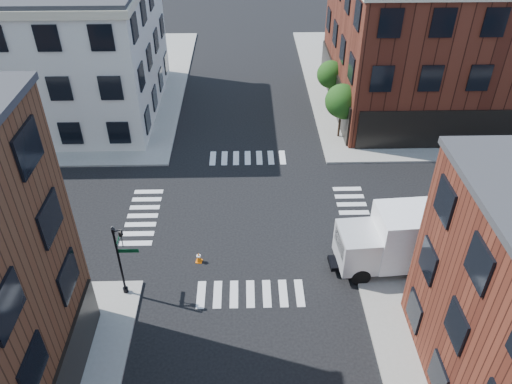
{
  "coord_description": "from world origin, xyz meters",
  "views": [
    {
      "loc": [
        -0.15,
        -25.79,
        20.58
      ],
      "look_at": [
        0.45,
        -0.94,
        2.5
      ],
      "focal_mm": 35.0,
      "sensor_mm": 36.0,
      "label": 1
    }
  ],
  "objects": [
    {
      "name": "ground",
      "position": [
        0.0,
        0.0,
        0.0
      ],
      "size": [
        120.0,
        120.0,
        0.0
      ],
      "primitive_type": "plane",
      "color": "black",
      "rests_on": "ground"
    },
    {
      "name": "sidewalk_ne",
      "position": [
        21.0,
        21.0,
        0.07
      ],
      "size": [
        30.0,
        30.0,
        0.15
      ],
      "primitive_type": "cube",
      "color": "gray",
      "rests_on": "ground"
    },
    {
      "name": "sidewalk_nw",
      "position": [
        -21.0,
        21.0,
        0.07
      ],
      "size": [
        30.0,
        30.0,
        0.15
      ],
      "primitive_type": "cube",
      "color": "gray",
      "rests_on": "ground"
    },
    {
      "name": "building_ne",
      "position": [
        20.5,
        16.0,
        6.0
      ],
      "size": [
        25.0,
        16.0,
        12.0
      ],
      "primitive_type": "cube",
      "color": "#401810",
      "rests_on": "ground"
    },
    {
      "name": "building_nw",
      "position": [
        -19.0,
        16.0,
        5.5
      ],
      "size": [
        22.0,
        16.0,
        11.0
      ],
      "primitive_type": "cube",
      "color": "silver",
      "rests_on": "ground"
    },
    {
      "name": "tree_near",
      "position": [
        7.56,
        9.98,
        3.16
      ],
      "size": [
        2.69,
        2.69,
        4.49
      ],
      "color": "black",
      "rests_on": "ground"
    },
    {
      "name": "tree_far",
      "position": [
        7.56,
        15.98,
        2.87
      ],
      "size": [
        2.43,
        2.43,
        4.07
      ],
      "color": "black",
      "rests_on": "ground"
    },
    {
      "name": "signal_pole",
      "position": [
        -6.72,
        -6.68,
        2.86
      ],
      "size": [
        1.29,
        1.24,
        4.6
      ],
      "color": "black",
      "rests_on": "ground"
    },
    {
      "name": "box_truck",
      "position": [
        9.39,
        -4.96,
        2.05
      ],
      "size": [
        8.86,
        3.21,
        3.94
      ],
      "rotation": [
        0.0,
        0.0,
        0.07
      ],
      "color": "white",
      "rests_on": "ground"
    },
    {
      "name": "traffic_cone",
      "position": [
        -2.99,
        -4.39,
        0.33
      ],
      "size": [
        0.42,
        0.42,
        0.69
      ],
      "rotation": [
        0.0,
        0.0,
        -0.13
      ],
      "color": "orange",
      "rests_on": "ground"
    }
  ]
}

